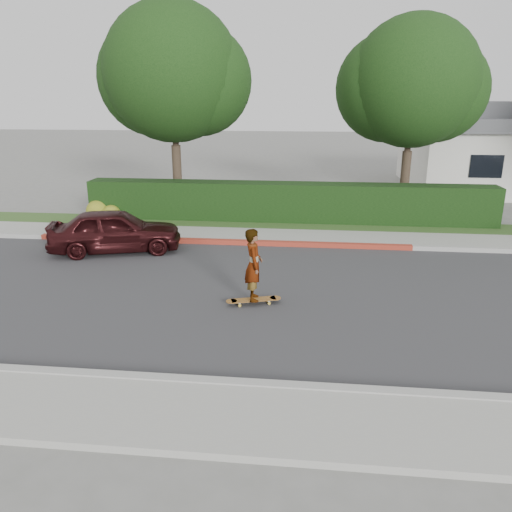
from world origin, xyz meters
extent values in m
plane|color=slate|center=(0.00, 0.00, 0.00)|extent=(120.00, 120.00, 0.00)
cube|color=#2D2D30|center=(0.00, 0.00, 0.01)|extent=(60.00, 8.00, 0.01)
cube|color=#9E9E99|center=(0.00, -4.10, 0.07)|extent=(60.00, 0.20, 0.15)
cube|color=gray|center=(0.00, -5.00, 0.06)|extent=(60.00, 1.60, 0.12)
cube|color=#9E9E99|center=(0.00, 4.10, 0.07)|extent=(60.00, 0.20, 0.15)
cube|color=#9C3222|center=(-5.00, 4.10, 0.08)|extent=(12.00, 0.21, 0.15)
cube|color=gray|center=(0.00, 5.00, 0.06)|extent=(60.00, 1.60, 0.12)
cube|color=#2D4C1E|center=(0.00, 6.60, 0.05)|extent=(60.00, 1.60, 0.10)
cube|color=black|center=(-3.00, 7.20, 0.75)|extent=(15.00, 1.00, 1.50)
sphere|color=#2D4C19|center=(-10.20, 6.80, 0.35)|extent=(0.90, 0.90, 0.90)
sphere|color=#2D4C19|center=(-9.60, 6.60, 0.30)|extent=(0.70, 0.70, 0.70)
cylinder|color=#33261C|center=(-7.50, 8.50, 1.35)|extent=(0.36, 0.36, 2.70)
cylinder|color=#33261C|center=(-7.50, 8.50, 3.38)|extent=(0.24, 0.24, 2.25)
sphere|color=black|center=(-7.50, 8.50, 5.40)|extent=(5.20, 5.20, 5.20)
sphere|color=black|center=(-8.30, 8.90, 5.20)|extent=(4.42, 4.42, 4.42)
sphere|color=black|center=(-6.60, 8.80, 5.10)|extent=(4.16, 4.16, 4.16)
cylinder|color=#33261C|center=(1.50, 9.00, 1.26)|extent=(0.36, 0.36, 2.52)
cylinder|color=#33261C|center=(1.50, 9.00, 3.15)|extent=(0.24, 0.24, 2.10)
sphere|color=black|center=(1.50, 9.00, 5.04)|extent=(4.80, 4.80, 4.80)
sphere|color=black|center=(0.70, 9.40, 4.84)|extent=(4.08, 4.08, 4.08)
sphere|color=black|center=(2.40, 9.30, 4.74)|extent=(3.84, 3.84, 3.84)
cube|color=beige|center=(8.00, 16.00, 1.50)|extent=(10.00, 8.00, 3.00)
cube|color=black|center=(5.50, 11.98, 1.60)|extent=(1.40, 0.06, 1.00)
cylinder|color=gold|center=(-3.69, -0.83, 0.05)|extent=(0.08, 0.06, 0.07)
cylinder|color=gold|center=(-3.74, -0.65, 0.05)|extent=(0.08, 0.06, 0.07)
cylinder|color=gold|center=(-3.04, -0.63, 0.05)|extent=(0.08, 0.06, 0.07)
cylinder|color=gold|center=(-3.09, -0.45, 0.05)|extent=(0.08, 0.06, 0.07)
cube|color=silver|center=(-3.71, -0.74, 0.09)|extent=(0.11, 0.21, 0.03)
cube|color=silver|center=(-3.07, -0.54, 0.09)|extent=(0.11, 0.21, 0.03)
cube|color=brown|center=(-3.39, -0.64, 0.12)|extent=(1.04, 0.54, 0.02)
cylinder|color=brown|center=(-3.88, -0.79, 0.12)|extent=(0.31, 0.31, 0.02)
cylinder|color=brown|center=(-2.90, -0.49, 0.12)|extent=(0.31, 0.31, 0.02)
imported|color=white|center=(-3.39, -0.64, 0.95)|extent=(0.50, 0.66, 1.65)
imported|color=black|center=(-8.01, 2.98, 0.66)|extent=(4.16, 2.58, 1.32)
camera|label=1|loc=(-2.21, -11.06, 4.50)|focal=35.00mm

